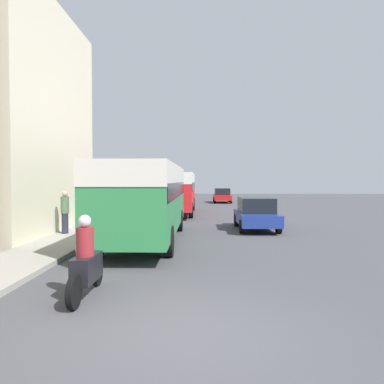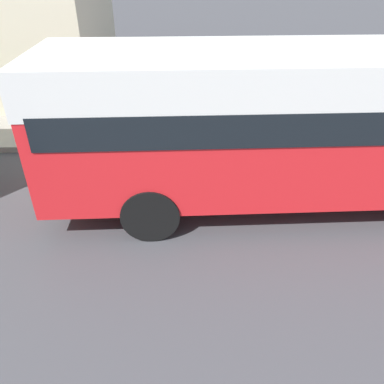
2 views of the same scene
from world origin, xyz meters
name	(u,v)px [view 2 (image 2 of 2)]	position (x,y,z in m)	size (l,w,h in m)	color
bus_following	(319,108)	(-1.61, 21.08, 1.90)	(2.55, 9.87, 2.91)	red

